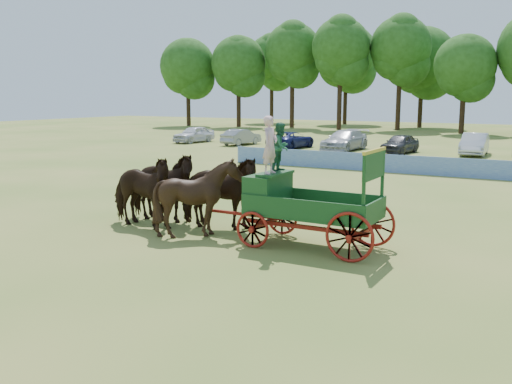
% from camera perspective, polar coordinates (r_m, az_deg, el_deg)
% --- Properties ---
extents(ground, '(160.00, 160.00, 0.00)m').
position_cam_1_polar(ground, '(16.14, 7.31, -6.41)').
color(ground, '#9D8E47').
rests_on(ground, ground).
extents(horse_lead_left, '(3.01, 1.47, 2.50)m').
position_cam_1_polar(horse_lead_left, '(19.57, -11.50, 0.07)').
color(horse_lead_left, black).
rests_on(horse_lead_left, ground).
extents(horse_lead_right, '(3.06, 1.60, 2.50)m').
position_cam_1_polar(horse_lead_right, '(20.40, -9.47, 0.52)').
color(horse_lead_right, black).
rests_on(horse_lead_right, ground).
extents(horse_wheel_left, '(2.34, 2.10, 2.50)m').
position_cam_1_polar(horse_wheel_left, '(18.10, -5.76, -0.55)').
color(horse_wheel_left, black).
rests_on(horse_wheel_left, ground).
extents(horse_wheel_right, '(3.15, 1.86, 2.50)m').
position_cam_1_polar(horse_wheel_right, '(18.99, -3.84, -0.05)').
color(horse_wheel_right, black).
rests_on(horse_wheel_right, ground).
extents(farm_dray, '(6.00, 2.00, 3.85)m').
position_cam_1_polar(farm_dray, '(17.01, 3.48, 0.15)').
color(farm_dray, maroon).
rests_on(farm_dray, ground).
extents(sponsor_banner, '(26.00, 0.08, 1.05)m').
position_cam_1_polar(sponsor_banner, '(33.31, 17.65, 2.47)').
color(sponsor_banner, '#1F4AAA').
rests_on(sponsor_banner, ground).
extents(parked_cars, '(36.06, 6.82, 1.63)m').
position_cam_1_polar(parked_cars, '(46.07, 12.87, 4.86)').
color(parked_cars, silver).
rests_on(parked_cars, ground).
extents(treeline, '(89.49, 24.30, 14.98)m').
position_cam_1_polar(treeline, '(76.11, 21.89, 12.73)').
color(treeline, '#382314').
rests_on(treeline, ground).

